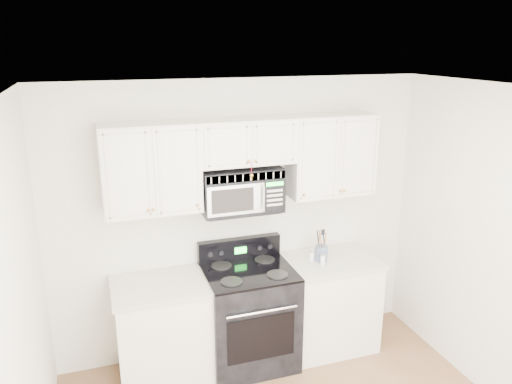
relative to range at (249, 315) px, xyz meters
name	(u,v)px	position (x,y,z in m)	size (l,w,h in m)	color
room	(322,311)	(0.03, -1.42, 0.82)	(3.51, 3.51, 2.61)	brown
base_cabinet_left	(165,334)	(-0.77, 0.02, -0.06)	(0.86, 0.65, 0.92)	silver
base_cabinet_right	(329,305)	(0.83, 0.02, -0.06)	(0.86, 0.65, 0.92)	silver
range	(249,315)	(0.00, 0.00, 0.00)	(0.79, 0.72, 1.13)	black
upper_cabinets	(246,157)	(0.03, 0.17, 1.45)	(2.44, 0.37, 0.75)	silver
microwave	(241,190)	(-0.02, 0.15, 1.16)	(0.71, 0.41, 0.39)	black
utensil_crock	(321,252)	(0.72, 0.02, 0.52)	(0.12, 0.12, 0.31)	slate
shaker_salt	(312,255)	(0.63, 0.04, 0.49)	(0.05, 0.05, 0.11)	silver
shaker_pepper	(323,259)	(0.69, -0.08, 0.49)	(0.05, 0.05, 0.11)	silver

